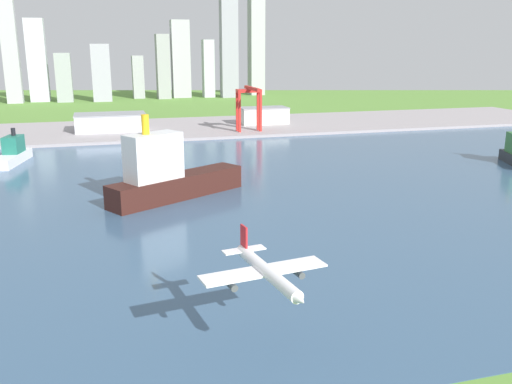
% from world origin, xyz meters
% --- Properties ---
extents(ground_plane, '(2400.00, 2400.00, 0.00)m').
position_xyz_m(ground_plane, '(0.00, 300.00, 0.00)').
color(ground_plane, '#5C8E39').
extents(water_bay, '(840.00, 360.00, 0.15)m').
position_xyz_m(water_bay, '(0.00, 240.00, 0.07)').
color(water_bay, '#385675').
rests_on(water_bay, ground).
extents(industrial_pier, '(840.00, 140.00, 2.50)m').
position_xyz_m(industrial_pier, '(0.00, 490.00, 1.25)').
color(industrial_pier, '#9B9396').
rests_on(industrial_pier, ground).
extents(airplane_landing, '(33.61, 36.36, 10.69)m').
position_xyz_m(airplane_landing, '(-25.16, 84.36, 23.10)').
color(airplane_landing, white).
extents(ferry_boat, '(21.70, 50.06, 23.03)m').
position_xyz_m(ferry_boat, '(-120.87, 363.34, 6.60)').
color(ferry_boat, white).
rests_on(ferry_boat, water_bay).
extents(cargo_ship, '(75.53, 52.44, 45.20)m').
position_xyz_m(cargo_ship, '(-30.02, 240.83, 12.91)').
color(cargo_ship, '#381914').
rests_on(cargo_ship, water_bay).
extents(port_crane_red, '(21.95, 43.37, 40.29)m').
position_xyz_m(port_crane_red, '(68.03, 443.35, 31.21)').
color(port_crane_red, red).
rests_on(port_crane_red, industrial_pier).
extents(warehouse_main, '(62.92, 35.50, 15.54)m').
position_xyz_m(warehouse_main, '(-52.72, 482.39, 10.29)').
color(warehouse_main, silver).
rests_on(warehouse_main, industrial_pier).
extents(warehouse_annex, '(47.19, 25.74, 16.23)m').
position_xyz_m(warehouse_annex, '(95.00, 489.40, 10.64)').
color(warehouse_annex, silver).
rests_on(warehouse_annex, industrial_pier).
extents(distant_skyline, '(383.37, 70.85, 158.32)m').
position_xyz_m(distant_skyline, '(15.67, 821.13, 60.17)').
color(distant_skyline, '#A9A8B0').
rests_on(distant_skyline, ground).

